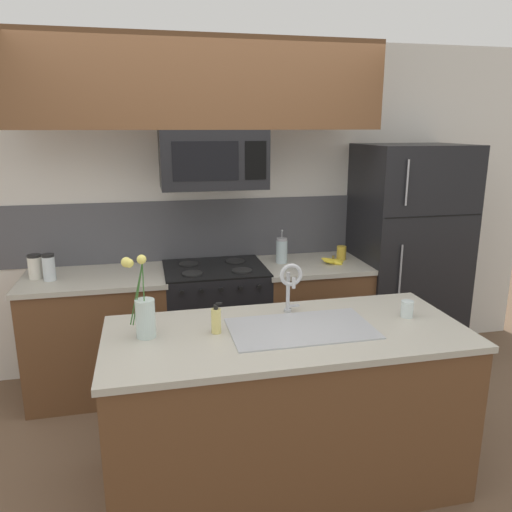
# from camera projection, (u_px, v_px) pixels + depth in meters

# --- Properties ---
(ground_plane) EXTENTS (10.00, 10.00, 0.00)m
(ground_plane) POSITION_uv_depth(u_px,v_px,m) (238.00, 446.00, 3.15)
(ground_plane) COLOR brown
(rear_partition) EXTENTS (5.20, 0.10, 2.60)m
(rear_partition) POSITION_uv_depth(u_px,v_px,m) (244.00, 209.00, 4.09)
(rear_partition) COLOR silver
(rear_partition) RESTS_ON ground
(splash_band) EXTENTS (3.54, 0.01, 0.48)m
(splash_band) POSITION_uv_depth(u_px,v_px,m) (208.00, 229.00, 4.01)
(splash_band) COLOR #4C4C51
(splash_band) RESTS_ON rear_partition
(back_counter_left) EXTENTS (1.02, 0.65, 0.91)m
(back_counter_left) POSITION_uv_depth(u_px,v_px,m) (99.00, 335.00, 3.70)
(back_counter_left) COLOR brown
(back_counter_left) RESTS_ON ground
(back_counter_right) EXTENTS (0.83, 0.65, 0.91)m
(back_counter_right) POSITION_uv_depth(u_px,v_px,m) (311.00, 317.00, 4.05)
(back_counter_right) COLOR brown
(back_counter_right) RESTS_ON ground
(stove_range) EXTENTS (0.76, 0.64, 0.93)m
(stove_range) POSITION_uv_depth(u_px,v_px,m) (216.00, 324.00, 3.88)
(stove_range) COLOR black
(stove_range) RESTS_ON ground
(microwave) EXTENTS (0.74, 0.40, 0.41)m
(microwave) POSITION_uv_depth(u_px,v_px,m) (213.00, 159.00, 3.54)
(microwave) COLOR black
(upper_cabinet_band) EXTENTS (2.55, 0.34, 0.60)m
(upper_cabinet_band) POSITION_uv_depth(u_px,v_px,m) (198.00, 84.00, 3.37)
(upper_cabinet_band) COLOR brown
(refrigerator) EXTENTS (0.82, 0.74, 1.82)m
(refrigerator) POSITION_uv_depth(u_px,v_px,m) (405.00, 257.00, 4.12)
(refrigerator) COLOR black
(refrigerator) RESTS_ON ground
(storage_jar_tall) EXTENTS (0.10, 0.10, 0.17)m
(storage_jar_tall) POSITION_uv_depth(u_px,v_px,m) (35.00, 267.00, 3.51)
(storage_jar_tall) COLOR silver
(storage_jar_tall) RESTS_ON back_counter_left
(storage_jar_medium) EXTENTS (0.08, 0.08, 0.19)m
(storage_jar_medium) POSITION_uv_depth(u_px,v_px,m) (49.00, 267.00, 3.47)
(storage_jar_medium) COLOR silver
(storage_jar_medium) RESTS_ON back_counter_left
(banana_bunch) EXTENTS (0.19, 0.13, 0.08)m
(banana_bunch) POSITION_uv_depth(u_px,v_px,m) (333.00, 261.00, 3.90)
(banana_bunch) COLOR yellow
(banana_bunch) RESTS_ON back_counter_right
(french_press) EXTENTS (0.09, 0.09, 0.27)m
(french_press) POSITION_uv_depth(u_px,v_px,m) (282.00, 250.00, 3.91)
(french_press) COLOR silver
(french_press) RESTS_ON back_counter_right
(coffee_tin) EXTENTS (0.08, 0.08, 0.11)m
(coffee_tin) POSITION_uv_depth(u_px,v_px,m) (341.00, 253.00, 4.02)
(coffee_tin) COLOR gold
(coffee_tin) RESTS_ON back_counter_right
(island_counter) EXTENTS (1.91, 0.84, 0.91)m
(island_counter) POSITION_uv_depth(u_px,v_px,m) (286.00, 407.00, 2.75)
(island_counter) COLOR brown
(island_counter) RESTS_ON ground
(kitchen_sink) EXTENTS (0.76, 0.44, 0.16)m
(kitchen_sink) POSITION_uv_depth(u_px,v_px,m) (301.00, 341.00, 2.67)
(kitchen_sink) COLOR #ADAFB5
(kitchen_sink) RESTS_ON island_counter
(sink_faucet) EXTENTS (0.14, 0.14, 0.31)m
(sink_faucet) POSITION_uv_depth(u_px,v_px,m) (290.00, 281.00, 2.80)
(sink_faucet) COLOR #B7BABF
(sink_faucet) RESTS_ON island_counter
(dish_soap_bottle) EXTENTS (0.06, 0.05, 0.16)m
(dish_soap_bottle) POSITION_uv_depth(u_px,v_px,m) (216.00, 320.00, 2.58)
(dish_soap_bottle) COLOR #DBCC75
(dish_soap_bottle) RESTS_ON island_counter
(spare_glass) EXTENTS (0.07, 0.07, 0.09)m
(spare_glass) POSITION_uv_depth(u_px,v_px,m) (407.00, 309.00, 2.81)
(spare_glass) COLOR silver
(spare_glass) RESTS_ON island_counter
(flower_vase) EXTENTS (0.15, 0.10, 0.44)m
(flower_vase) POSITION_uv_depth(u_px,v_px,m) (144.00, 314.00, 2.52)
(flower_vase) COLOR silver
(flower_vase) RESTS_ON island_counter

